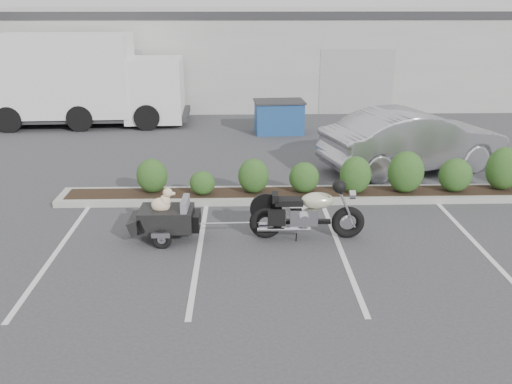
{
  "coord_description": "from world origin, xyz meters",
  "views": [
    {
      "loc": [
        -0.68,
        -9.93,
        4.56
      ],
      "look_at": [
        -0.38,
        0.58,
        0.75
      ],
      "focal_mm": 38.0,
      "sensor_mm": 36.0,
      "label": 1
    }
  ],
  "objects_px": {
    "dumpster": "(279,117)",
    "delivery_truck": "(89,82)",
    "sedan": "(414,140)",
    "motorcycle": "(307,213)",
    "pet_trailer": "(166,218)"
  },
  "relations": [
    {
      "from": "dumpster",
      "to": "delivery_truck",
      "type": "distance_m",
      "value": 7.2
    },
    {
      "from": "sedan",
      "to": "pet_trailer",
      "type": "bearing_deg",
      "value": 108.08
    },
    {
      "from": "sedan",
      "to": "dumpster",
      "type": "xyz_separation_m",
      "value": [
        -3.41,
        4.43,
        -0.27
      ]
    },
    {
      "from": "motorcycle",
      "to": "sedan",
      "type": "xyz_separation_m",
      "value": [
        3.47,
        4.46,
        0.32
      ]
    },
    {
      "from": "dumpster",
      "to": "pet_trailer",
      "type": "bearing_deg",
      "value": -111.58
    },
    {
      "from": "motorcycle",
      "to": "pet_trailer",
      "type": "relative_size",
      "value": 1.26
    },
    {
      "from": "sedan",
      "to": "motorcycle",
      "type": "bearing_deg",
      "value": 124.85
    },
    {
      "from": "motorcycle",
      "to": "delivery_truck",
      "type": "bearing_deg",
      "value": 124.54
    },
    {
      "from": "pet_trailer",
      "to": "motorcycle",
      "type": "bearing_deg",
      "value": 0.68
    },
    {
      "from": "dumpster",
      "to": "delivery_truck",
      "type": "height_order",
      "value": "delivery_truck"
    },
    {
      "from": "motorcycle",
      "to": "delivery_truck",
      "type": "height_order",
      "value": "delivery_truck"
    },
    {
      "from": "pet_trailer",
      "to": "sedan",
      "type": "height_order",
      "value": "sedan"
    },
    {
      "from": "motorcycle",
      "to": "delivery_truck",
      "type": "xyz_separation_m",
      "value": [
        -6.9,
        10.47,
        1.05
      ]
    },
    {
      "from": "motorcycle",
      "to": "dumpster",
      "type": "height_order",
      "value": "motorcycle"
    },
    {
      "from": "motorcycle",
      "to": "sedan",
      "type": "relative_size",
      "value": 0.45
    }
  ]
}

